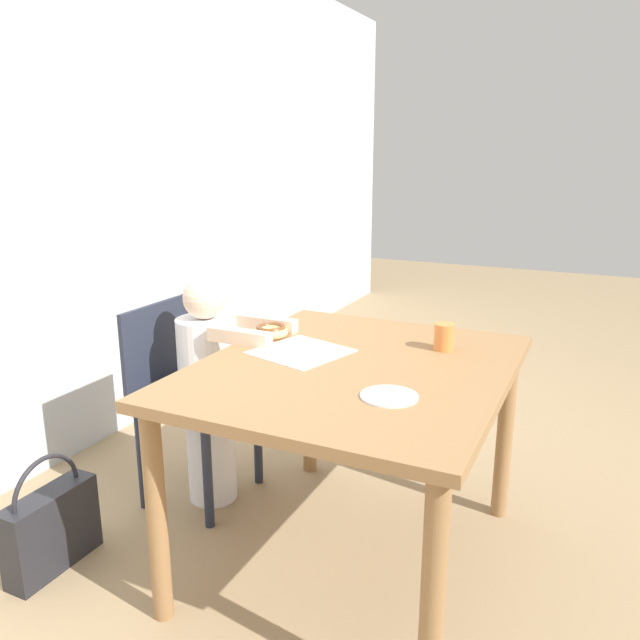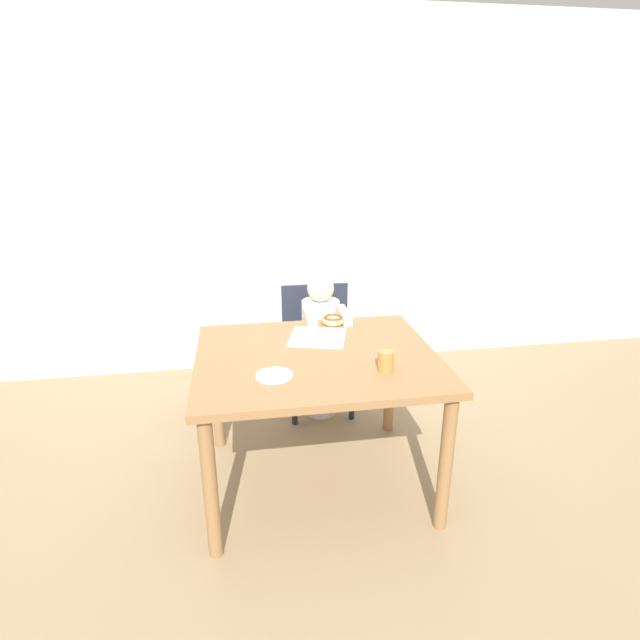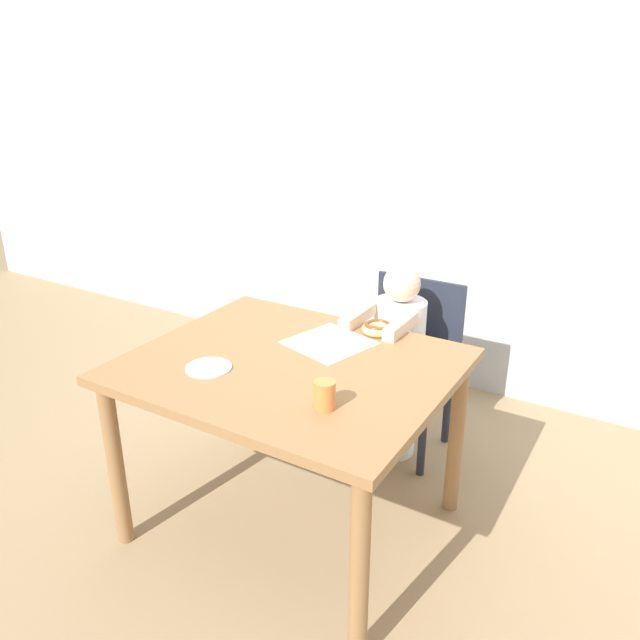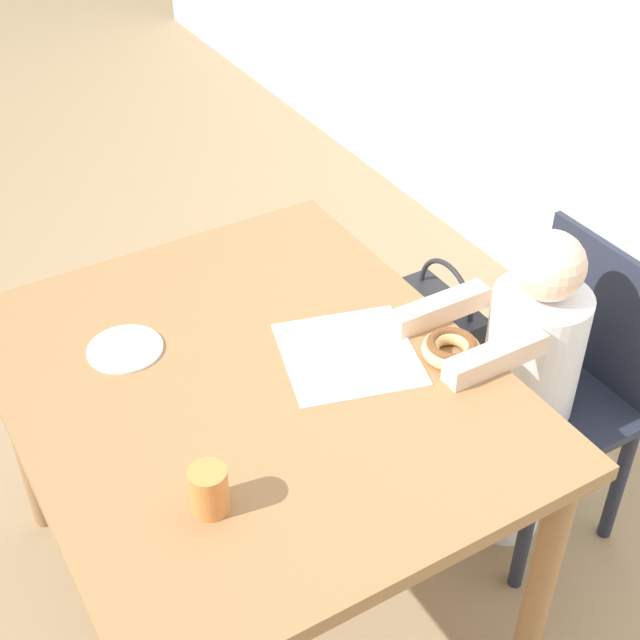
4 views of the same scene
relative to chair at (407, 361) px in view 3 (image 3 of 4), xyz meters
The scene contains 10 objects.
ground_plane 0.89m from the chair, 99.52° to the right, with size 12.00×12.00×0.00m, color #997F5B.
wall_back 1.10m from the chair, 100.18° to the left, with size 8.00×0.05×2.50m.
dining_table 0.80m from the chair, 99.52° to the right, with size 1.12×0.94×0.71m.
chair is the anchor object (origin of this frame).
child_figure 0.12m from the chair, 90.00° to the right, with size 0.24×0.45×0.91m.
donut 0.49m from the chair, 86.37° to the right, with size 0.13×0.13×0.04m.
napkin 0.63m from the chair, 99.28° to the right, with size 0.34×0.34×0.00m.
handbag 0.67m from the chair, 168.12° to the left, with size 0.33×0.10×0.41m.
cup 1.05m from the chair, 81.90° to the right, with size 0.07×0.07×0.09m.
plate 1.06m from the chair, 109.75° to the right, with size 0.16×0.16×0.01m.
Camera 3 is at (1.12, -1.66, 1.69)m, focal length 35.00 mm.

